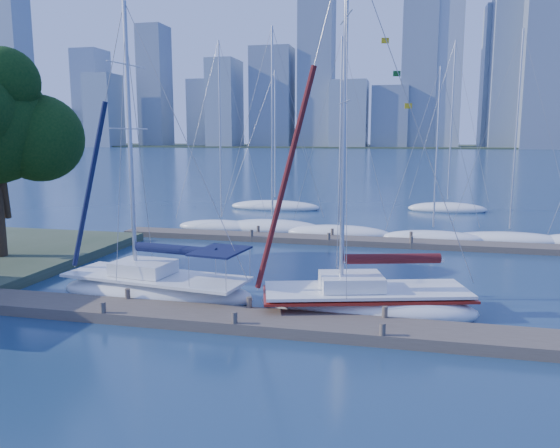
# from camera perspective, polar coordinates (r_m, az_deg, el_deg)

# --- Properties ---
(ground) EXTENTS (700.00, 700.00, 0.00)m
(ground) POSITION_cam_1_polar(r_m,az_deg,el_deg) (20.04, -3.95, -10.55)
(ground) COLOR #17284B
(ground) RESTS_ON ground
(near_dock) EXTENTS (26.00, 2.00, 0.40)m
(near_dock) POSITION_cam_1_polar(r_m,az_deg,el_deg) (19.97, -3.96, -10.01)
(near_dock) COLOR brown
(near_dock) RESTS_ON ground
(far_dock) EXTENTS (30.00, 1.80, 0.36)m
(far_dock) POSITION_cam_1_polar(r_m,az_deg,el_deg) (34.83, 6.93, -1.74)
(far_dock) COLOR brown
(far_dock) RESTS_ON ground
(far_shore) EXTENTS (800.00, 100.00, 1.50)m
(far_shore) POSITION_cam_1_polar(r_m,az_deg,el_deg) (338.13, 12.21, 7.89)
(far_shore) COLOR #38472D
(far_shore) RESTS_ON ground
(sailboat_navy) EXTENTS (8.73, 3.87, 12.59)m
(sailboat_navy) POSITION_cam_1_polar(r_m,az_deg,el_deg) (23.48, -12.87, -5.33)
(sailboat_navy) COLOR white
(sailboat_navy) RESTS_ON ground
(sailboat_maroon) EXTENTS (8.75, 4.85, 14.28)m
(sailboat_maroon) POSITION_cam_1_polar(r_m,az_deg,el_deg) (21.24, 8.96, -6.27)
(sailboat_maroon) COLOR white
(sailboat_maroon) RESTS_ON ground
(bg_boat_0) EXTENTS (6.86, 4.23, 13.59)m
(bg_boat_0) POSITION_cam_1_polar(r_m,az_deg,el_deg) (39.88, -6.11, -0.20)
(bg_boat_0) COLOR white
(bg_boat_0) RESTS_ON ground
(bg_boat_1) EXTENTS (7.66, 4.07, 14.50)m
(bg_boat_1) POSITION_cam_1_polar(r_m,az_deg,el_deg) (38.98, -0.79, -0.31)
(bg_boat_1) COLOR white
(bg_boat_1) RESTS_ON ground
(bg_boat_2) EXTENTS (7.47, 4.59, 13.43)m
(bg_boat_2) POSITION_cam_1_polar(r_m,az_deg,el_deg) (37.27, 6.15, -0.86)
(bg_boat_2) COLOR white
(bg_boat_2) RESTS_ON ground
(bg_boat_3) EXTENTS (6.75, 4.35, 11.32)m
(bg_boat_3) POSITION_cam_1_polar(r_m,az_deg,el_deg) (36.68, 15.68, -1.37)
(bg_boat_3) COLOR white
(bg_boat_3) RESTS_ON ground
(bg_boat_4) EXTENTS (7.58, 4.93, 13.47)m
(bg_boat_4) POSITION_cam_1_polar(r_m,az_deg,el_deg) (37.81, 22.81, -1.43)
(bg_boat_4) COLOR white
(bg_boat_4) RESTS_ON ground
(bg_boat_6) EXTENTS (8.75, 5.33, 12.93)m
(bg_boat_6) POSITION_cam_1_polar(r_m,az_deg,el_deg) (50.63, -0.51, 1.87)
(bg_boat_6) COLOR white
(bg_boat_6) RESTS_ON ground
(bg_boat_7) EXTENTS (7.20, 3.54, 15.25)m
(bg_boat_7) POSITION_cam_1_polar(r_m,az_deg,el_deg) (51.49, 17.08, 1.62)
(bg_boat_7) COLOR white
(bg_boat_7) RESTS_ON ground
(skyline) EXTENTS (502.34, 51.31, 107.70)m
(skyline) POSITION_cam_1_polar(r_m,az_deg,el_deg) (310.15, 16.41, 14.24)
(skyline) COLOR gray
(skyline) RESTS_ON ground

